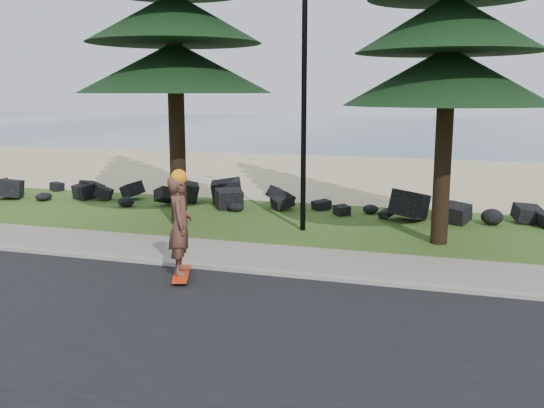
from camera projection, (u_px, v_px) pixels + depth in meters
The scene contains 9 objects.
ground at pixel (266, 262), 13.06m from camera, with size 160.00×160.00×0.00m, color #395D1D.
road at pixel (171, 342), 8.83m from camera, with size 160.00×7.00×0.02m, color black.
kerb at pixel (252, 271), 12.21m from camera, with size 160.00×0.20×0.10m, color gray.
sidewalk at pixel (268, 258), 13.24m from camera, with size 160.00×2.00×0.08m, color gray.
beach_sand at pixel (367, 175), 26.67m from camera, with size 160.00×15.00×0.01m, color tan.
ocean at pixel (422, 128), 60.92m from camera, with size 160.00×58.00×0.01m, color #405C7A.
seawall_boulders at pixel (323, 213), 18.31m from camera, with size 60.00×2.40×1.10m, color black, non-canonical shape.
lamp_post at pixel (304, 71), 15.31m from camera, with size 0.25×0.14×8.14m.
skateboarder at pixel (180, 225), 11.65m from camera, with size 0.68×1.18×2.15m.
Camera 1 is at (3.89, -12.00, 3.61)m, focal length 40.00 mm.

